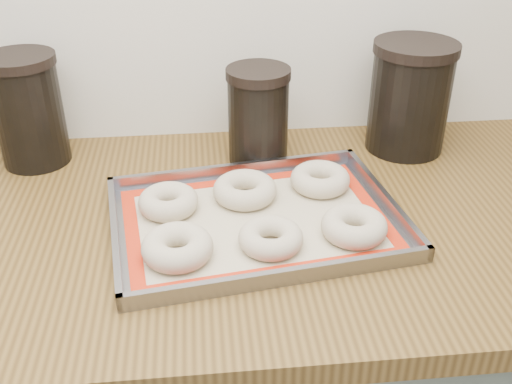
{
  "coord_description": "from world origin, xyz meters",
  "views": [
    {
      "loc": [
        -0.15,
        0.84,
        1.45
      ],
      "look_at": [
        -0.07,
        1.65,
        0.96
      ],
      "focal_mm": 42.0,
      "sensor_mm": 36.0,
      "label": 1
    }
  ],
  "objects": [
    {
      "name": "canister_mid",
      "position": [
        -0.04,
        1.87,
        0.99
      ],
      "size": [
        0.12,
        0.12,
        0.18
      ],
      "color": "black",
      "rests_on": "countertop"
    },
    {
      "name": "bagel_back_left",
      "position": [
        -0.21,
        1.69,
        0.92
      ],
      "size": [
        0.13,
        0.13,
        0.04
      ],
      "primitive_type": "torus",
      "rotation": [
        0.0,
        0.0,
        0.38
      ],
      "color": "beige",
      "rests_on": "baking_mat"
    },
    {
      "name": "baking_tray",
      "position": [
        -0.07,
        1.65,
        0.91
      ],
      "size": [
        0.5,
        0.39,
        0.03
      ],
      "rotation": [
        0.0,
        0.0,
        0.14
      ],
      "color": "gray",
      "rests_on": "countertop"
    },
    {
      "name": "bagel_front_left",
      "position": [
        -0.19,
        1.56,
        0.92
      ],
      "size": [
        0.14,
        0.14,
        0.04
      ],
      "primitive_type": "torus",
      "rotation": [
        0.0,
        0.0,
        0.33
      ],
      "color": "beige",
      "rests_on": "baking_mat"
    },
    {
      "name": "bagel_back_mid",
      "position": [
        -0.08,
        1.72,
        0.92
      ],
      "size": [
        0.13,
        0.13,
        0.04
      ],
      "primitive_type": "torus",
      "rotation": [
        0.0,
        0.0,
        0.21
      ],
      "color": "beige",
      "rests_on": "baking_mat"
    },
    {
      "name": "canister_left",
      "position": [
        -0.47,
        1.91,
        1.01
      ],
      "size": [
        0.13,
        0.13,
        0.21
      ],
      "color": "black",
      "rests_on": "countertop"
    },
    {
      "name": "bagel_back_right",
      "position": [
        0.06,
        1.74,
        0.92
      ],
      "size": [
        0.13,
        0.13,
        0.04
      ],
      "primitive_type": "torus",
      "rotation": [
        0.0,
        0.0,
        0.31
      ],
      "color": "beige",
      "rests_on": "baking_mat"
    },
    {
      "name": "bagel_front_right",
      "position": [
        0.08,
        1.59,
        0.92
      ],
      "size": [
        0.11,
        0.11,
        0.04
      ],
      "primitive_type": "torus",
      "rotation": [
        0.0,
        0.0,
        0.05
      ],
      "color": "beige",
      "rests_on": "baking_mat"
    },
    {
      "name": "bagel_front_mid",
      "position": [
        -0.05,
        1.57,
        0.92
      ],
      "size": [
        0.11,
        0.11,
        0.03
      ],
      "primitive_type": "torus",
      "rotation": [
        0.0,
        0.0,
        0.16
      ],
      "color": "beige",
      "rests_on": "baking_mat"
    },
    {
      "name": "baking_mat",
      "position": [
        -0.07,
        1.65,
        0.9
      ],
      "size": [
        0.46,
        0.35,
        0.0
      ],
      "rotation": [
        0.0,
        0.0,
        0.14
      ],
      "color": "#C6B793",
      "rests_on": "baking_tray"
    },
    {
      "name": "canister_right",
      "position": [
        0.26,
        1.89,
        1.01
      ],
      "size": [
        0.16,
        0.16,
        0.22
      ],
      "color": "black",
      "rests_on": "countertop"
    },
    {
      "name": "countertop",
      "position": [
        0.0,
        1.68,
        0.88
      ],
      "size": [
        3.06,
        0.68,
        0.04
      ],
      "primitive_type": "cube",
      "color": "brown",
      "rests_on": "cabinet"
    }
  ]
}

